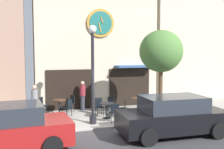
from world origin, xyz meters
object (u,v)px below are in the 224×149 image
Objects in this scene: pedestrian_grey at (35,101)px; parked_car_black at (173,116)px; parked_car_red at (4,129)px; cafe_chair_facing_wall at (114,111)px; street_tree at (161,52)px; cafe_chair_mid_row at (71,102)px; cafe_table_center_left at (138,102)px; cafe_chair_left_end at (68,106)px; street_lamp at (93,74)px; cafe_chair_near_tree at (99,105)px; pedestrian_maroon at (83,95)px; cafe_chair_outer at (43,104)px; cafe_chair_near_lamp at (123,107)px; cafe_table_leftmost at (107,107)px; cafe_chair_right_end at (110,104)px; cafe_table_center at (59,104)px.

pedestrian_grey is 6.74m from parked_car_black.
cafe_chair_facing_wall is at bearing 26.62° from parked_car_red.
street_tree is 5.69m from cafe_chair_mid_row.
cafe_chair_left_end is (-3.94, -0.13, 0.01)m from cafe_table_center_left.
street_lamp is 2.69× the size of pedestrian_grey.
cafe_chair_facing_wall is 3.37m from cafe_chair_mid_row.
cafe_chair_near_tree is at bearing -5.60° from pedestrian_grey.
street_tree reaches higher than pedestrian_maroon.
cafe_chair_outer is (-2.07, 2.68, -1.75)m from street_lamp.
parked_car_black reaches higher than cafe_chair_mid_row.
parked_car_red is (-4.58, -2.30, 0.23)m from cafe_chair_facing_wall.
street_tree is at bearing -2.67° from street_lamp.
street_lamp is at bearing -52.37° from cafe_chair_outer.
street_lamp reaches higher than parked_car_black.
street_tree reaches higher than cafe_chair_near_lamp.
cafe_chair_near_tree is (0.71, 1.52, -1.75)m from street_lamp.
street_tree is at bearing -27.49° from cafe_chair_outer.
street_tree is 0.99× the size of parked_car_black.
cafe_chair_left_end is (-0.89, 1.68, -1.75)m from street_lamp.
cafe_table_leftmost is at bearing -70.62° from pedestrian_maroon.
cafe_chair_left_end is (-1.88, 1.80, 0.00)m from cafe_chair_facing_wall.
pedestrian_maroon is at bearing 124.16° from cafe_chair_near_lamp.
street_lamp is at bearing -92.61° from pedestrian_maroon.
cafe_chair_near_lamp is (0.81, -0.15, -0.02)m from cafe_table_leftmost.
cafe_table_leftmost is (0.89, 0.73, -1.73)m from street_lamp.
cafe_chair_left_end is 1.65m from pedestrian_grey.
pedestrian_maroon is (1.02, 1.21, 0.33)m from cafe_chair_left_end.
cafe_chair_mid_row is 1.85m from cafe_chair_near_tree.
cafe_chair_mid_row is 3.21m from cafe_chair_near_lamp.
cafe_chair_mid_row is 1.00× the size of cafe_chair_near_tree.
street_tree is at bearing 17.87° from parked_car_red.
parked_car_red is at bearing -162.13° from street_tree.
parked_car_black is (3.47, -4.27, 0.23)m from cafe_chair_left_end.
cafe_chair_near_tree is at bearing 42.37° from parked_car_red.
cafe_chair_left_end is at bearing 174.02° from cafe_chair_near_tree.
cafe_chair_near_tree is at bearing 136.60° from cafe_chair_near_lamp.
pedestrian_maroon is (-1.19, 1.42, 0.33)m from cafe_chair_right_end.
pedestrian_maroon reaches higher than cafe_chair_right_end.
cafe_table_center is 2.75m from cafe_table_leftmost.
parked_car_black is (1.69, -3.32, 0.21)m from cafe_table_leftmost.
parked_car_red is at bearing 178.29° from parked_car_black.
cafe_table_center_left is (4.29, -0.66, -0.01)m from cafe_table_center.
cafe_chair_right_end is 1.00× the size of cafe_chair_near_tree.
street_tree reaches higher than cafe_chair_right_end.
cafe_table_leftmost is 0.17× the size of parked_car_black.
parked_car_red reaches higher than cafe_chair_mid_row.
street_lamp reaches higher than cafe_chair_mid_row.
cafe_table_center_left is 0.82× the size of cafe_chair_facing_wall.
cafe_chair_near_lamp is 0.54× the size of pedestrian_grey.
cafe_table_center is at bearing 26.89° from pedestrian_grey.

